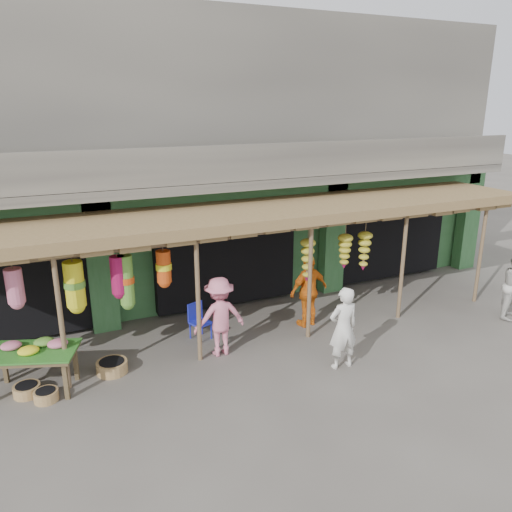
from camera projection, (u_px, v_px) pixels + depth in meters
name	position (u px, v px, depth m)	size (l,w,h in m)	color
ground	(263.00, 341.00, 10.83)	(80.00, 80.00, 0.00)	#514C47
building	(190.00, 162.00, 14.07)	(16.40, 6.80, 7.00)	gray
awning	(241.00, 219.00, 10.71)	(14.00, 2.70, 2.79)	brown
flower_table	(33.00, 352.00, 8.80)	(1.76, 1.37, 0.92)	brown
blue_chair	(198.00, 319.00, 10.87)	(0.49, 0.50, 0.80)	#1C24B8
basket_left	(27.00, 390.00, 8.82)	(0.46, 0.46, 0.19)	olive
basket_mid	(112.00, 367.00, 9.55)	(0.59, 0.59, 0.23)	#A48049
basket_right	(46.00, 396.00, 8.65)	(0.42, 0.42, 0.19)	#A4724C
person_front	(343.00, 328.00, 9.55)	(0.60, 0.40, 1.66)	silver
person_vendor	(309.00, 291.00, 11.38)	(1.00, 0.42, 1.71)	orange
person_shopper	(220.00, 317.00, 10.06)	(1.07, 0.62, 1.66)	pink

